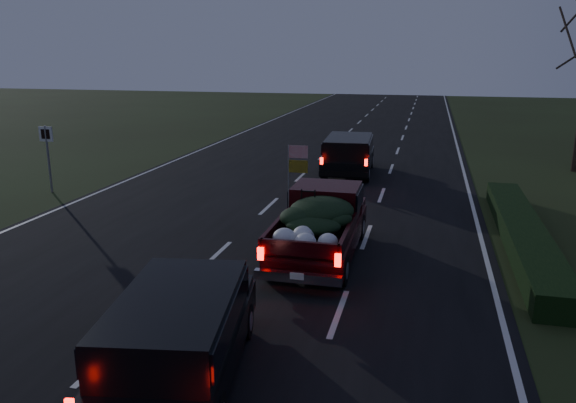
% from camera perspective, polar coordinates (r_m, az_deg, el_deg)
% --- Properties ---
extents(ground, '(120.00, 120.00, 0.00)m').
position_cam_1_polar(ground, '(14.63, -7.37, -5.55)').
color(ground, black).
rests_on(ground, ground).
extents(road_asphalt, '(14.00, 120.00, 0.02)m').
position_cam_1_polar(road_asphalt, '(14.63, -7.37, -5.51)').
color(road_asphalt, black).
rests_on(road_asphalt, ground).
extents(hedge_row, '(1.00, 10.00, 0.60)m').
position_cam_1_polar(hedge_row, '(16.66, 22.73, -2.98)').
color(hedge_row, black).
rests_on(hedge_row, ground).
extents(route_sign, '(0.55, 0.08, 2.50)m').
position_cam_1_polar(route_sign, '(22.62, -23.25, 4.96)').
color(route_sign, gray).
rests_on(route_sign, ground).
extents(pickup_truck, '(1.90, 4.87, 2.54)m').
position_cam_1_polar(pickup_truck, '(14.28, 3.32, -1.93)').
color(pickup_truck, black).
rests_on(pickup_truck, ground).
extents(lead_suv, '(2.18, 4.73, 1.33)m').
position_cam_1_polar(lead_suv, '(24.19, 6.18, 5.08)').
color(lead_suv, black).
rests_on(lead_suv, ground).
extents(rear_suv, '(2.51, 4.55, 1.24)m').
position_cam_1_polar(rear_suv, '(9.06, -11.04, -12.56)').
color(rear_suv, black).
rests_on(rear_suv, ground).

